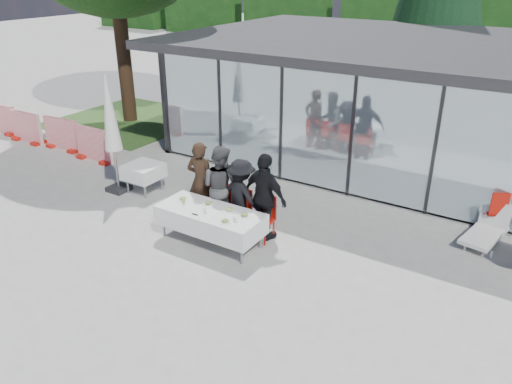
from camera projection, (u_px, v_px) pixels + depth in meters
ground at (221, 257)px, 10.01m from camera, size 90.00×90.00×0.00m
pavilion at (440, 85)px, 14.42m from camera, size 14.80×8.80×3.44m
treeline at (453, 18)px, 31.60m from camera, size 62.50×2.00×4.40m
dining_table at (210, 219)px, 10.31m from camera, size 2.26×0.96×0.75m
diner_a at (201, 181)px, 11.14m from camera, size 0.77×0.77×1.85m
diner_chair_a at (201, 197)px, 11.29m from camera, size 0.44×0.44×0.97m
diner_b at (221, 186)px, 10.88m from camera, size 0.92×0.92×1.86m
diner_chair_b at (221, 203)px, 11.03m from camera, size 0.44×0.44×0.97m
diner_c at (241, 196)px, 10.66m from camera, size 1.23×1.23×1.65m
diner_chair_c at (241, 209)px, 10.77m from camera, size 0.44×0.44×0.97m
diner_d at (265, 197)px, 10.32m from camera, size 1.31×1.31×1.90m
diner_chair_d at (264, 215)px, 10.48m from camera, size 0.44×0.44×0.97m
plate_a at (183, 199)px, 10.66m from camera, size 0.25×0.25×0.07m
plate_b at (208, 203)px, 10.46m from camera, size 0.25×0.25×0.07m
plate_c at (229, 210)px, 10.19m from camera, size 0.25×0.25×0.07m
plate_d at (244, 215)px, 9.96m from camera, size 0.25×0.25×0.07m
plate_extra at (225, 221)px, 9.73m from camera, size 0.25×0.25×0.07m
juice_bottle at (183, 201)px, 10.48m from camera, size 0.06×0.06×0.14m
drinking_glasses at (220, 215)px, 9.94m from camera, size 0.81×0.08×0.10m
folded_eyeglasses at (195, 214)px, 10.04m from camera, size 0.14×0.03×0.01m
spare_table_left at (143, 171)px, 12.64m from camera, size 0.86×0.86×0.74m
spare_chair_b at (497, 209)px, 10.74m from camera, size 0.60×0.60×0.97m
market_umbrella at (110, 120)px, 12.12m from camera, size 0.50×0.50×3.00m
construction_barriers at (14, 124)px, 16.72m from camera, size 9.40×0.60×1.00m
lounger at (487, 229)px, 10.52m from camera, size 0.84×1.42×0.72m
grass_patch at (131, 120)px, 18.73m from camera, size 5.00×5.00×0.02m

